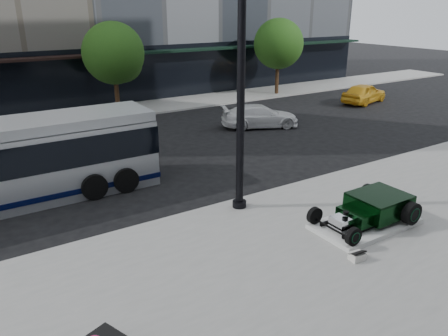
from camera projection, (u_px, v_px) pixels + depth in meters
ground at (207, 184)px, 17.38m from camera, size 120.00×120.00×0.00m
sidewalk_far at (99, 113)px, 28.43m from camera, size 70.00×4.00×0.12m
street_trees at (116, 55)px, 26.98m from camera, size 29.80×3.80×5.70m
display_plinth at (365, 224)px, 13.78m from camera, size 3.40×1.80×0.15m
hot_rod at (374, 207)px, 13.77m from camera, size 3.22×2.00×0.81m
info_plaque at (357, 256)px, 11.91m from camera, size 0.43×0.34×0.31m
lamppost at (241, 92)px, 13.73m from camera, size 0.48×0.48×8.66m
white_sedan at (260, 116)px, 25.29m from camera, size 4.81×3.38×1.29m
yellow_taxi at (364, 93)px, 31.54m from camera, size 4.48×2.63×1.43m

